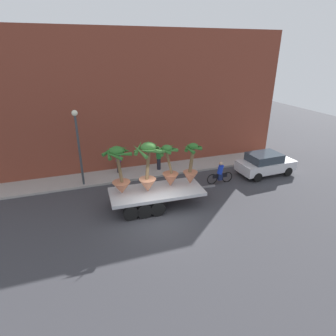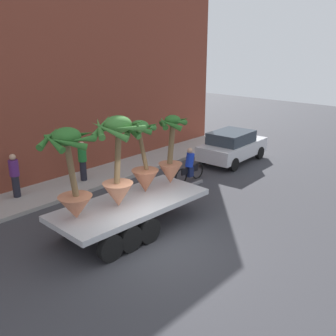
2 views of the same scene
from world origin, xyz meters
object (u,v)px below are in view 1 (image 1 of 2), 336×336
at_px(potted_palm_extra, 169,170).
at_px(parked_car, 265,163).
at_px(cyclist, 220,174).
at_px(street_lamp, 78,139).
at_px(pedestrian_near_gate, 118,161).
at_px(potted_palm_rear, 120,172).
at_px(potted_palm_middle, 148,167).
at_px(flatbed_trailer, 152,194).
at_px(potted_palm_front, 191,168).
at_px(pedestrian_far_left, 159,158).

distance_m(potted_palm_extra, parked_car, 7.92).
height_order(cyclist, street_lamp, street_lamp).
relative_size(parked_car, pedestrian_near_gate, 2.38).
xyz_separation_m(potted_palm_rear, pedestrian_near_gate, (0.68, 4.80, -1.22)).
xyz_separation_m(cyclist, street_lamp, (-8.63, 2.44, 2.56)).
bearing_deg(cyclist, potted_palm_middle, -164.62).
bearing_deg(cyclist, street_lamp, 164.19).
bearing_deg(flatbed_trailer, parked_car, 10.84).
height_order(potted_palm_middle, potted_palm_extra, potted_palm_middle).
height_order(potted_palm_middle, cyclist, potted_palm_middle).
height_order(potted_palm_front, pedestrian_near_gate, potted_palm_front).
bearing_deg(parked_car, pedestrian_near_gate, 160.99).
distance_m(potted_palm_middle, pedestrian_near_gate, 5.31).
height_order(potted_palm_extra, pedestrian_far_left, potted_palm_extra).
height_order(potted_palm_rear, street_lamp, street_lamp).
xyz_separation_m(flatbed_trailer, pedestrian_far_left, (1.84, 4.68, 0.29)).
height_order(potted_palm_front, cyclist, potted_palm_front).
distance_m(potted_palm_rear, pedestrian_far_left, 5.78).
xyz_separation_m(potted_palm_front, parked_car, (6.40, 1.52, -1.15)).
bearing_deg(potted_palm_rear, street_lamp, 116.87).
height_order(cyclist, parked_car, parked_car).
distance_m(cyclist, pedestrian_far_left, 4.59).
bearing_deg(parked_car, pedestrian_far_left, 156.72).
bearing_deg(street_lamp, potted_palm_middle, -49.47).
relative_size(cyclist, pedestrian_near_gate, 1.08).
xyz_separation_m(potted_palm_rear, street_lamp, (-1.84, 3.64, 0.97)).
relative_size(potted_palm_extra, pedestrian_near_gate, 1.46).
xyz_separation_m(cyclist, parked_car, (3.70, 0.23, 0.16)).
xyz_separation_m(potted_palm_front, street_lamp, (-5.93, 3.73, 1.25)).
bearing_deg(pedestrian_far_left, pedestrian_near_gate, 172.29).
relative_size(potted_palm_middle, cyclist, 1.53).
bearing_deg(flatbed_trailer, street_lamp, 132.13).
bearing_deg(parked_car, flatbed_trailer, -169.16).
relative_size(cyclist, pedestrian_far_left, 1.08).
distance_m(flatbed_trailer, potted_palm_rear, 2.28).
bearing_deg(street_lamp, pedestrian_near_gate, 24.75).
distance_m(potted_palm_middle, parked_car, 9.29).
distance_m(cyclist, pedestrian_near_gate, 7.10).
relative_size(flatbed_trailer, potted_palm_extra, 2.50).
height_order(flatbed_trailer, potted_palm_middle, potted_palm_middle).
bearing_deg(potted_palm_rear, flatbed_trailer, -8.86).
relative_size(potted_palm_rear, parked_car, 0.66).
relative_size(potted_palm_rear, potted_palm_front, 1.10).
height_order(pedestrian_near_gate, pedestrian_far_left, same).
bearing_deg(pedestrian_near_gate, parked_car, -19.01).
distance_m(potted_palm_extra, pedestrian_near_gate, 5.35).
bearing_deg(potted_palm_extra, parked_car, 10.64).
distance_m(flatbed_trailer, potted_palm_middle, 1.68).
relative_size(potted_palm_front, cyclist, 1.34).
xyz_separation_m(flatbed_trailer, potted_palm_rear, (-1.68, 0.26, 1.51)).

